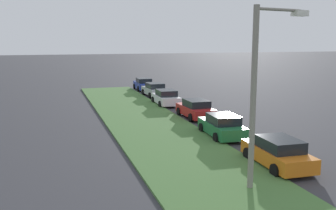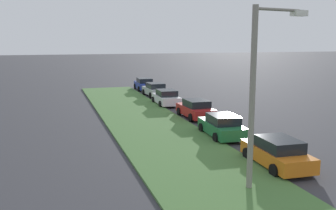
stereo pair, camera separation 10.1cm
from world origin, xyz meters
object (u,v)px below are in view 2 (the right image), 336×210
(parked_car_red, at_px, (196,109))
(streetlight, at_px, (259,85))
(parked_car_orange, at_px, (277,153))
(parked_car_green, at_px, (222,126))
(parked_car_blue, at_px, (144,84))
(parked_car_white, at_px, (166,98))
(parked_car_silver, at_px, (155,90))

(parked_car_red, bearing_deg, streetlight, 167.88)
(parked_car_orange, relative_size, parked_car_green, 0.99)
(parked_car_blue, bearing_deg, parked_car_red, -178.07)
(parked_car_orange, height_order, streetlight, streetlight)
(streetlight, bearing_deg, parked_car_white, -6.51)
(parked_car_green, height_order, streetlight, streetlight)
(parked_car_red, relative_size, parked_car_white, 1.00)
(parked_car_green, xyz_separation_m, parked_car_red, (6.12, -0.57, 0.00))
(parked_car_green, height_order, parked_car_blue, same)
(parked_car_red, distance_m, parked_car_blue, 17.61)
(parked_car_orange, height_order, parked_car_green, same)
(parked_car_green, bearing_deg, parked_car_orange, -176.10)
(parked_car_green, bearing_deg, parked_car_silver, 1.41)
(parked_car_white, height_order, parked_car_silver, same)
(parked_car_blue, bearing_deg, parked_car_white, 179.21)
(parked_car_red, bearing_deg, parked_car_blue, -1.03)
(parked_car_orange, height_order, parked_car_blue, same)
(parked_car_red, height_order, parked_car_white, same)
(parked_car_orange, bearing_deg, parked_car_silver, 1.01)
(parked_car_red, distance_m, parked_car_silver, 12.18)
(parked_car_orange, relative_size, parked_car_white, 1.00)
(parked_car_orange, height_order, parked_car_white, same)
(parked_car_orange, relative_size, parked_car_silver, 1.00)
(parked_car_silver, bearing_deg, streetlight, 171.92)
(parked_car_white, distance_m, parked_car_blue, 11.24)
(parked_car_white, xyz_separation_m, parked_car_silver, (5.79, -0.47, 0.00))
(parked_car_red, xyz_separation_m, parked_car_blue, (17.61, -0.07, 0.00))
(parked_car_orange, xyz_separation_m, parked_car_white, (18.65, 0.02, 0.00))
(parked_car_red, bearing_deg, parked_car_green, 173.85)
(parked_car_orange, xyz_separation_m, streetlight, (-2.14, 2.40, 3.67))
(parked_car_silver, distance_m, streetlight, 26.98)
(parked_car_green, xyz_separation_m, parked_car_white, (12.51, -0.07, 0.00))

